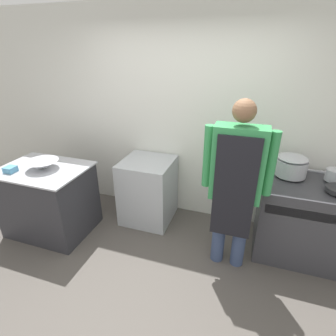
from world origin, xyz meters
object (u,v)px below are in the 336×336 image
(plastic_tub, at_px, (10,169))
(stock_pot, at_px, (292,165))
(sauce_pot, at_px, (334,175))
(mixing_bowl, at_px, (43,165))
(stove, at_px, (304,219))
(person_cook, at_px, (236,179))
(fridge_unit, at_px, (148,190))

(plastic_tub, relative_size, stock_pot, 0.36)
(plastic_tub, bearing_deg, sauce_pot, 14.28)
(sauce_pot, bearing_deg, mixing_bowl, -167.71)
(stove, distance_m, mixing_bowl, 3.07)
(person_cook, relative_size, stock_pot, 5.53)
(fridge_unit, relative_size, person_cook, 0.48)
(fridge_unit, distance_m, stock_pot, 1.79)
(mixing_bowl, distance_m, stock_pot, 2.84)
(mixing_bowl, height_order, sauce_pot, sauce_pot)
(mixing_bowl, bearing_deg, stock_pot, 14.09)
(person_cook, relative_size, sauce_pot, 11.02)
(stove, distance_m, plastic_tub, 3.39)
(person_cook, xyz_separation_m, stock_pot, (0.54, 0.56, -0.01))
(plastic_tub, bearing_deg, stock_pot, 16.15)
(person_cook, bearing_deg, stock_pot, 45.97)
(mixing_bowl, xyz_separation_m, stock_pot, (2.76, 0.69, 0.09))
(fridge_unit, distance_m, plastic_tub, 1.66)
(person_cook, bearing_deg, plastic_tub, -172.71)
(mixing_bowl, bearing_deg, stove, 10.71)
(stove, xyz_separation_m, stock_pot, (-0.22, 0.13, 0.58))
(stove, xyz_separation_m, mixing_bowl, (-2.98, -0.56, 0.48))
(stock_pot, relative_size, sauce_pot, 1.99)
(stove, xyz_separation_m, fridge_unit, (-1.91, 0.07, -0.01))
(plastic_tub, xyz_separation_m, stock_pot, (3.05, 0.88, 0.11))
(stove, relative_size, person_cook, 0.55)
(stove, distance_m, person_cook, 1.06)
(mixing_bowl, xyz_separation_m, sauce_pot, (3.18, 0.69, 0.04))
(fridge_unit, height_order, plastic_tub, plastic_tub)
(plastic_tub, bearing_deg, fridge_unit, 31.14)
(stove, height_order, sauce_pot, sauce_pot)
(sauce_pot, bearing_deg, plastic_tub, -165.72)
(stove, bearing_deg, person_cook, -150.49)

